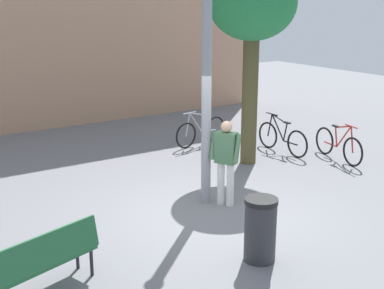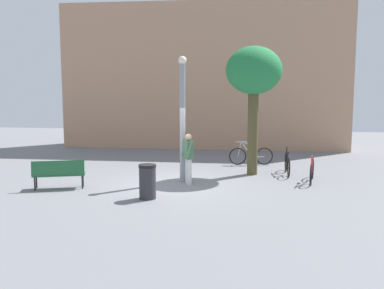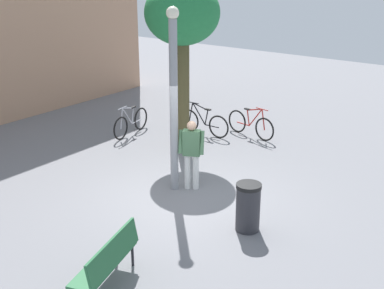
# 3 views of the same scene
# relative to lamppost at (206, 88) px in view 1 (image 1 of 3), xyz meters

# --- Properties ---
(ground_plane) EXTENTS (36.00, 36.00, 0.00)m
(ground_plane) POSITION_rel_lamppost_xyz_m (-0.17, -0.47, -2.26)
(ground_plane) COLOR slate
(building_facade) EXTENTS (14.63, 2.00, 7.37)m
(building_facade) POSITION_rel_lamppost_xyz_m (-0.17, 8.59, 1.43)
(building_facade) COLOR tan
(building_facade) RESTS_ON ground_plane
(lamppost) EXTENTS (0.28, 0.28, 4.20)m
(lamppost) POSITION_rel_lamppost_xyz_m (0.00, 0.00, 0.00)
(lamppost) COLOR gray
(lamppost) RESTS_ON ground_plane
(person_by_lamppost) EXTENTS (0.48, 0.63, 1.67)m
(person_by_lamppost) POSITION_rel_lamppost_xyz_m (0.24, -0.32, -1.29)
(person_by_lamppost) COLOR white
(person_by_lamppost) RESTS_ON ground_plane
(park_bench) EXTENTS (1.67, 0.93, 0.92)m
(park_bench) POSITION_rel_lamppost_xyz_m (-3.70, -1.58, -1.71)
(park_bench) COLOR #236038
(park_bench) RESTS_ON ground_plane
(plaza_tree) EXTENTS (2.01, 2.01, 4.63)m
(plaza_tree) POSITION_rel_lamppost_xyz_m (2.34, 1.56, 1.39)
(plaza_tree) COLOR #4D4628
(plaza_tree) RESTS_ON ground_plane
(bicycle_black) EXTENTS (0.08, 1.81, 0.97)m
(bicycle_black) POSITION_rel_lamppost_xyz_m (3.62, 1.76, -1.87)
(bicycle_black) COLOR black
(bicycle_black) RESTS_ON ground_plane
(bicycle_red) EXTENTS (0.38, 1.79, 0.97)m
(bicycle_red) POSITION_rel_lamppost_xyz_m (4.34, 0.51, -1.87)
(bicycle_red) COLOR black
(bicycle_red) RESTS_ON ground_plane
(bicycle_silver) EXTENTS (1.79, 0.34, 0.97)m
(bicycle_silver) POSITION_rel_lamppost_xyz_m (2.29, 3.55, -1.87)
(bicycle_silver) COLOR black
(bicycle_silver) RESTS_ON ground_plane
(trash_bin) EXTENTS (0.51, 0.51, 1.00)m
(trash_bin) POSITION_rel_lamppost_xyz_m (-0.66, -2.39, -1.75)
(trash_bin) COLOR #2D2D33
(trash_bin) RESTS_ON ground_plane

